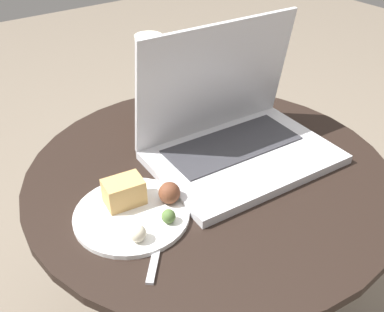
% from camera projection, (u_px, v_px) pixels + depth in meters
% --- Properties ---
extents(table, '(0.73, 0.73, 0.54)m').
position_uv_depth(table, '(208.00, 225.00, 0.98)').
color(table, '#515156').
rests_on(table, ground_plane).
extents(laptop, '(0.38, 0.27, 0.26)m').
position_uv_depth(laptop, '(234.00, 131.00, 0.92)').
color(laptop, silver).
rests_on(laptop, table).
extents(beer_glass, '(0.06, 0.06, 0.21)m').
position_uv_depth(beer_glass, '(149.00, 83.00, 0.98)').
color(beer_glass, brown).
rests_on(beer_glass, table).
extents(snack_plate, '(0.20, 0.20, 0.06)m').
position_uv_depth(snack_plate, '(134.00, 207.00, 0.78)').
color(snack_plate, white).
rests_on(snack_plate, table).
extents(fork, '(0.14, 0.16, 0.00)m').
position_uv_depth(fork, '(161.00, 231.00, 0.75)').
color(fork, '#B2B2B7').
rests_on(fork, table).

